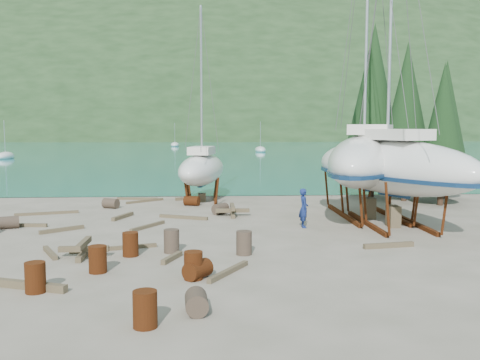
{
  "coord_description": "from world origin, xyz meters",
  "views": [
    {
      "loc": [
        0.01,
        -21.14,
        4.7
      ],
      "look_at": [
        1.47,
        3.0,
        2.3
      ],
      "focal_mm": 40.0,
      "sensor_mm": 36.0,
      "label": 1
    }
  ],
  "objects": [
    {
      "name": "timber_17",
      "position": [
        -8.95,
        4.36,
        0.08
      ],
      "size": [
        2.71,
        0.43,
        0.16
      ],
      "primitive_type": "cube",
      "rotation": [
        0.0,
        0.0,
        1.47
      ],
      "color": "brown",
      "rests_on": "ground"
    },
    {
      "name": "drum_9",
      "position": [
        -5.64,
        9.96,
        0.29
      ],
      "size": [
        1.04,
        0.9,
        0.58
      ],
      "primitive_type": "cylinder",
      "rotation": [
        1.57,
        0.0,
        1.13
      ],
      "color": "#2D2823",
      "rests_on": "ground"
    },
    {
      "name": "drum_14",
      "position": [
        -2.83,
        -1.77,
        0.44
      ],
      "size": [
        0.58,
        0.58,
        0.88
      ],
      "primitive_type": "cylinder",
      "color": "#5A280F",
      "rests_on": "ground"
    },
    {
      "name": "drum_12",
      "position": [
        -0.33,
        -4.87,
        0.29
      ],
      "size": [
        0.99,
        1.05,
        0.58
      ],
      "primitive_type": "cylinder",
      "rotation": [
        1.57,
        0.0,
        2.5
      ],
      "color": "#5A280F",
      "rests_on": "ground"
    },
    {
      "name": "far_house_center",
      "position": [
        -20.0,
        190.0,
        2.92
      ],
      "size": [
        6.6,
        5.6,
        5.6
      ],
      "color": "beige",
      "rests_on": "ground"
    },
    {
      "name": "drum_17",
      "position": [
        1.32,
        -1.8,
        0.44
      ],
      "size": [
        0.58,
        0.58,
        0.88
      ],
      "primitive_type": "cylinder",
      "color": "#2D2823",
      "rests_on": "ground"
    },
    {
      "name": "timber_5",
      "position": [
        0.65,
        -4.38,
        0.08
      ],
      "size": [
        1.41,
        2.23,
        0.16
      ],
      "primitive_type": "cube",
      "rotation": [
        0.0,
        0.0,
        2.61
      ],
      "color": "brown",
      "rests_on": "ground"
    },
    {
      "name": "far_hill",
      "position": [
        0.0,
        320.0,
        0.0
      ],
      "size": [
        800.0,
        360.0,
        110.0
      ],
      "primitive_type": "ellipsoid",
      "color": "#1C3219",
      "rests_on": "ground"
    },
    {
      "name": "drum_10",
      "position": [
        -4.91,
        -5.98,
        0.44
      ],
      "size": [
        0.58,
        0.58,
        0.88
      ],
      "primitive_type": "cylinder",
      "color": "#5A280F",
      "rests_on": "ground"
    },
    {
      "name": "cypress_far_right",
      "position": [
        15.5,
        13.0,
        5.21
      ],
      "size": [
        3.24,
        3.24,
        9.0
      ],
      "color": "black",
      "rests_on": "ground"
    },
    {
      "name": "cypress_mid_right",
      "position": [
        14.0,
        10.0,
        4.92
      ],
      "size": [
        3.06,
        3.06,
        8.5
      ],
      "color": "black",
      "rests_on": "ground"
    },
    {
      "name": "large_sailboat_far",
      "position": [
        8.74,
        3.84,
        2.85
      ],
      "size": [
        6.95,
        11.44,
        17.44
      ],
      "rotation": [
        0.0,
        0.0,
        0.37
      ],
      "color": "silver",
      "rests_on": "ground"
    },
    {
      "name": "moored_boat_mid",
      "position": [
        10.0,
        80.0,
        0.39
      ],
      "size": [
        2.0,
        5.0,
        6.05
      ],
      "color": "silver",
      "rests_on": "ground"
    },
    {
      "name": "timber_3",
      "position": [
        -3.6,
        -0.79,
        0.07
      ],
      "size": [
        3.17,
        1.13,
        0.15
      ],
      "primitive_type": "cube",
      "rotation": [
        0.0,
        0.0,
        1.88
      ],
      "color": "brown",
      "rests_on": "ground"
    },
    {
      "name": "far_house_left",
      "position": [
        -60.0,
        190.0,
        2.92
      ],
      "size": [
        6.6,
        5.6,
        5.6
      ],
      "color": "beige",
      "rests_on": "ground"
    },
    {
      "name": "small_sailboat_shore",
      "position": [
        -0.38,
        13.03,
        2.03
      ],
      "size": [
        3.96,
        8.05,
        12.33
      ],
      "rotation": [
        0.0,
        0.0,
        -0.21
      ],
      "color": "silver",
      "rests_on": "ground"
    },
    {
      "name": "moored_boat_left",
      "position": [
        -30.0,
        60.0,
        0.39
      ],
      "size": [
        2.0,
        5.0,
        6.05
      ],
      "color": "silver",
      "rests_on": "ground"
    },
    {
      "name": "drum_11",
      "position": [
        0.67,
        7.5,
        0.29
      ],
      "size": [
        1.0,
        1.05,
        0.58
      ],
      "primitive_type": "cylinder",
      "rotation": [
        1.57,
        0.0,
        2.47
      ],
      "color": "#2D2823",
      "rests_on": "ground"
    },
    {
      "name": "timber_11",
      "position": [
        -2.82,
        3.74,
        0.08
      ],
      "size": [
        1.41,
        2.26,
        0.15
      ],
      "primitive_type": "cube",
      "rotation": [
        0.0,
        0.0,
        2.61
      ],
      "color": "brown",
      "rests_on": "ground"
    },
    {
      "name": "timber_6",
      "position": [
        -1.25,
        13.32,
        0.1
      ],
      "size": [
        1.72,
        0.91,
        0.19
      ],
      "primitive_type": "cube",
      "rotation": [
        0.0,
        0.0,
        1.99
      ],
      "color": "brown",
      "rests_on": "ground"
    },
    {
      "name": "cypress_back_left",
      "position": [
        11.0,
        14.0,
        6.66
      ],
      "size": [
        4.14,
        4.14,
        11.5
      ],
      "color": "black",
      "rests_on": "ground"
    },
    {
      "name": "timber_9",
      "position": [
        -4.58,
        13.53,
        0.08
      ],
      "size": [
        2.63,
        0.41,
        0.15
      ],
      "primitive_type": "cube",
      "rotation": [
        0.0,
        0.0,
        1.47
      ],
      "color": "brown",
      "rests_on": "ground"
    },
    {
      "name": "timber_0",
      "position": [
        -3.95,
        12.46,
        0.07
      ],
      "size": [
        2.16,
        1.84,
        0.14
      ],
      "primitive_type": "cube",
      "rotation": [
        0.0,
        0.0,
        2.27
      ],
      "color": "brown",
      "rests_on": "ground"
    },
    {
      "name": "drum_3",
      "position": [
        -0.46,
        -4.93,
        0.44
      ],
      "size": [
        0.58,
        0.58,
        0.88
      ],
      "primitive_type": "cylinder",
      "color": "#5A280F",
      "rests_on": "ground"
    },
    {
      "name": "timber_12",
      "position": [
        -5.83,
        -1.42,
        0.08
      ],
      "size": [
        1.0,
        1.78,
        0.17
      ],
      "primitive_type": "cube",
      "rotation": [
        0.0,
        0.0,
        0.46
      ],
      "color": "brown",
      "rests_on": "ground"
    },
    {
      "name": "worker",
      "position": [
        4.48,
        3.4,
        0.92
      ],
      "size": [
        0.44,
        0.67,
        1.84
      ],
      "primitive_type": "imported",
      "rotation": [
        0.0,
        0.0,
        1.57
      ],
      "color": "navy",
      "rests_on": "ground"
    },
    {
      "name": "drum_13",
      "position": [
        -3.57,
        -3.96,
        0.44
      ],
      "size": [
        0.58,
        0.58,
        0.88
      ],
      "primitive_type": "cylinder",
      "color": "#5A280F",
      "rests_on": "ground"
    },
    {
      "name": "timber_pile_fore",
      "position": [
        -4.5,
        -1.83,
        0.3
      ],
      "size": [
        1.8,
        1.8,
        0.6
      ],
      "color": "brown",
      "rests_on": "ground"
    },
    {
      "name": "large_sailboat_near",
      "position": [
        8.31,
        6.22,
        2.99
      ],
      "size": [
        7.9,
        12.19,
        18.59
      ],
      "rotation": [
        0.0,
        0.0,
        -0.41
      ],
      "color": "silver",
      "rests_on": "ground"
    },
    {
      "name": "ground",
      "position": [
        0.0,
        0.0,
        0.0
      ],
      "size": [
        600.0,
        600.0,
        0.0
      ],
      "primitive_type": "plane",
      "color": "#666151",
      "rests_on": "ground"
    },
    {
      "name": "cypress_near_right",
      "position": [
        12.5,
        12.0,
        5.79
      ],
      "size": [
        3.6,
        3.6,
        10.0
      ],
      "color": "black",
      "rests_on": "ground"
    },
    {
      "name": "timber_pile_aft",
      "position": [
        1.3,
        6.79,
        0.3
      ],
      "size": [
        1.8,
        1.8,
        0.6
      ],
      "color": "brown",
      "rests_on": "ground"
    },
    {
      "name": "drum_16",
      "position": [
        -1.37,
        -1.31,
        0.44
      ],
      "size": [
        0.58,
        0.58,
        0.88
      ],
      "primitive_type": "cylinder",
      "color": "#2D2823",
      "rests_on": "ground"
    },
    {
      "name": "far_house_right",
      "position": [
        30.0,
        190.0,
        2.92
      ],
      "size": [
        6.6,
        5.6,
        5.6
      ],
      "color": "beige",
      "rests_on": "ground"
    },
    {
      "name": "timber_16",
      "position": [
        -5.17,
        -5.67,
        0.11
      ],
      "size": [
        2.34,
        1.07,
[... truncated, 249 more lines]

